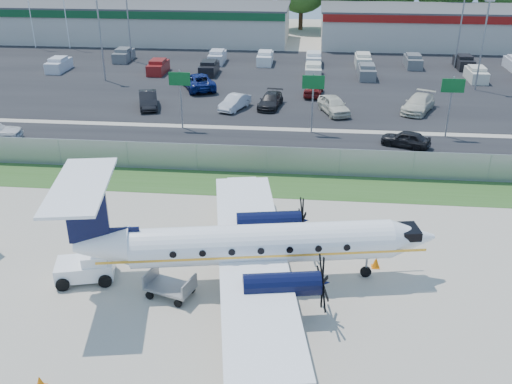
{
  "coord_description": "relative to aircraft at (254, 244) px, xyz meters",
  "views": [
    {
      "loc": [
        2.82,
        -22.69,
        15.97
      ],
      "look_at": [
        0.0,
        6.0,
        2.3
      ],
      "focal_mm": 40.0,
      "sensor_mm": 36.0,
      "label": 1
    }
  ],
  "objects": [
    {
      "name": "flagpole_west",
      "position": [
        -36.36,
        54.4,
        3.51
      ],
      "size": [
        1.06,
        0.12,
        10.0
      ],
      "color": "white",
      "rests_on": "ground"
    },
    {
      "name": "sign_right",
      "position": [
        13.56,
        22.31,
        1.48
      ],
      "size": [
        1.8,
        0.26,
        5.0
      ],
      "color": "gray",
      "rests_on": "ground"
    },
    {
      "name": "light_pole_nw",
      "position": [
        -20.44,
        37.4,
        3.1
      ],
      "size": [
        0.9,
        0.35,
        9.09
      ],
      "color": "gray",
      "rests_on": "ground"
    },
    {
      "name": "baggage_cart_near",
      "position": [
        -3.8,
        -1.57,
        -1.6
      ],
      "size": [
        2.51,
        1.94,
        1.16
      ],
      "color": "gray",
      "rests_on": "ground"
    },
    {
      "name": "light_pole_sw",
      "position": [
        -20.44,
        47.4,
        3.1
      ],
      "size": [
        0.9,
        0.35,
        9.09
      ],
      "color": "gray",
      "rests_on": "ground"
    },
    {
      "name": "pushback_tug",
      "position": [
        -8.16,
        -0.53,
        -1.43
      ],
      "size": [
        3.07,
        2.55,
        1.48
      ],
      "color": "white",
      "rests_on": "ground"
    },
    {
      "name": "building_west",
      "position": [
        -24.44,
        61.38,
        0.5
      ],
      "size": [
        46.4,
        12.4,
        5.24
      ],
      "color": "beige",
      "rests_on": "ground"
    },
    {
      "name": "cone_port_wing",
      "position": [
        -7.34,
        -7.81,
        -1.88
      ],
      "size": [
        0.38,
        0.38,
        0.54
      ],
      "color": "orange",
      "rests_on": "ground"
    },
    {
      "name": "road_car_mid",
      "position": [
        9.93,
        19.69,
        -2.14
      ],
      "size": [
        4.11,
        2.83,
        1.3
      ],
      "primitive_type": "imported",
      "rotation": [
        0.0,
        0.0,
        -1.95
      ],
      "color": "black",
      "rests_on": "ground"
    },
    {
      "name": "parked_car_d",
      "position": [
        4.54,
        27.86,
        -2.14
      ],
      "size": [
        3.34,
        5.01,
        1.59
      ],
      "primitive_type": "imported",
      "rotation": [
        0.0,
        0.0,
        0.34
      ],
      "color": "beige",
      "rests_on": "ground"
    },
    {
      "name": "tree_line",
      "position": [
        -0.44,
        73.4,
        -2.14
      ],
      "size": [
        112.0,
        6.0,
        14.0
      ],
      "primitive_type": null,
      "color": "#245418",
      "rests_on": "ground"
    },
    {
      "name": "flagpole_east",
      "position": [
        -31.36,
        54.4,
        3.51
      ],
      "size": [
        1.06,
        0.12,
        10.0
      ],
      "color": "white",
      "rests_on": "ground"
    },
    {
      "name": "parked_car_g",
      "position": [
        2.65,
        33.77,
        -2.14
      ],
      "size": [
        2.17,
        4.52,
        1.49
      ],
      "primitive_type": "imported",
      "rotation": [
        0.0,
        0.0,
        3.04
      ],
      "color": "maroon",
      "rests_on": "ground"
    },
    {
      "name": "cone_nose",
      "position": [
        6.05,
        1.9,
        -1.85
      ],
      "size": [
        0.42,
        0.42,
        0.59
      ],
      "color": "orange",
      "rests_on": "ground"
    },
    {
      "name": "parked_car_a",
      "position": [
        -12.93,
        27.95,
        -2.14
      ],
      "size": [
        2.91,
        4.94,
        1.54
      ],
      "primitive_type": "imported",
      "rotation": [
        0.0,
        0.0,
        0.29
      ],
      "color": "black",
      "rests_on": "ground"
    },
    {
      "name": "ground",
      "position": [
        -0.44,
        -0.6,
        -2.14
      ],
      "size": [
        170.0,
        170.0,
        0.0
      ],
      "primitive_type": "plane",
      "color": "#B9B09D",
      "rests_on": "ground"
    },
    {
      "name": "far_parking_rows",
      "position": [
        -0.44,
        44.4,
        -2.14
      ],
      "size": [
        56.0,
        10.0,
        1.6
      ],
      "primitive_type": null,
      "color": "gray",
      "rests_on": "ground"
    },
    {
      "name": "building_east",
      "position": [
        25.56,
        61.38,
        0.5
      ],
      "size": [
        44.4,
        12.4,
        5.24
      ],
      "color": "beige",
      "rests_on": "ground"
    },
    {
      "name": "parked_car_f",
      "position": [
        -9.46,
        34.98,
        -2.14
      ],
      "size": [
        4.87,
        6.61,
        1.67
      ],
      "primitive_type": "imported",
      "rotation": [
        0.0,
        0.0,
        3.54
      ],
      "color": "navy",
      "rests_on": "ground"
    },
    {
      "name": "parked_car_c",
      "position": [
        -1.4,
        29.16,
        -2.14
      ],
      "size": [
        2.47,
        4.78,
        1.33
      ],
      "primitive_type": "imported",
      "rotation": [
        0.0,
        0.0,
        -0.14
      ],
      "color": "black",
      "rests_on": "ground"
    },
    {
      "name": "parking_lot",
      "position": [
        -0.44,
        39.4,
        -2.12
      ],
      "size": [
        170.0,
        32.0,
        0.02
      ],
      "primitive_type": "cube",
      "color": "black",
      "rests_on": "ground"
    },
    {
      "name": "sign_mid",
      "position": [
        2.56,
        22.31,
        1.48
      ],
      "size": [
        1.8,
        0.26,
        5.0
      ],
      "color": "gray",
      "rests_on": "ground"
    },
    {
      "name": "parked_car_e",
      "position": [
        12.37,
        29.18,
        -2.14
      ],
      "size": [
        4.1,
        5.67,
        1.53
      ],
      "primitive_type": "imported",
      "rotation": [
        0.0,
        0.0,
        -0.42
      ],
      "color": "beige",
      "rests_on": "ground"
    },
    {
      "name": "light_pole_ne",
      "position": [
        19.56,
        37.4,
        3.1
      ],
      "size": [
        0.9,
        0.35,
        9.09
      ],
      "color": "gray",
      "rests_on": "ground"
    },
    {
      "name": "light_pole_se",
      "position": [
        19.56,
        47.4,
        3.1
      ],
      "size": [
        0.9,
        0.35,
        9.09
      ],
      "color": "gray",
      "rests_on": "ground"
    },
    {
      "name": "aircraft",
      "position": [
        0.0,
        0.0,
        0.0
      ],
      "size": [
        18.1,
        17.76,
        5.53
      ],
      "color": "white",
      "rests_on": "ground"
    },
    {
      "name": "grass_verge",
      "position": [
        -0.44,
        11.4,
        -2.13
      ],
      "size": [
        170.0,
        4.0,
        0.02
      ],
      "primitive_type": "cube",
      "color": "#2D561E",
      "rests_on": "ground"
    },
    {
      "name": "parked_car_b",
      "position": [
        -4.69,
        28.21,
        -2.14
      ],
      "size": [
        2.84,
        4.34,
        1.35
      ],
      "primitive_type": "imported",
      "rotation": [
        0.0,
        0.0,
        -0.38
      ],
      "color": "silver",
      "rests_on": "ground"
    },
    {
      "name": "cone_starboard_wing",
      "position": [
        -1.88,
        9.72,
        -1.85
      ],
      "size": [
        0.43,
        0.43,
        0.61
      ],
      "color": "orange",
      "rests_on": "ground"
    },
    {
      "name": "perimeter_fence",
      "position": [
        -0.44,
        13.4,
        -1.13
      ],
      "size": [
        120.0,
        0.06,
        1.99
      ],
      "color": "gray",
      "rests_on": "ground"
    },
    {
      "name": "sign_left",
      "position": [
        -8.44,
        22.31,
        1.48
      ],
      "size": [
        1.8,
        0.26,
        5.0
      ],
      "color": "gray",
      "rests_on": "ground"
    },
    {
      "name": "access_road",
      "position": [
        -0.44,
        18.4,
        -2.12
      ],
      "size": [
        170.0,
        8.0,
        0.02
      ],
      "primitive_type": "cube",
      "color": "black",
      "rests_on": "ground"
    }
  ]
}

